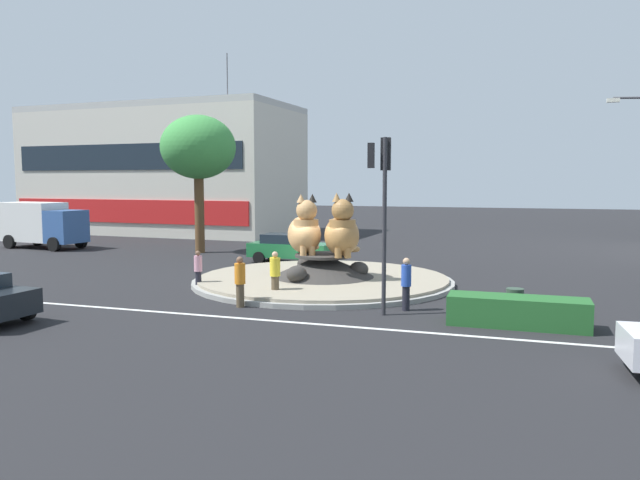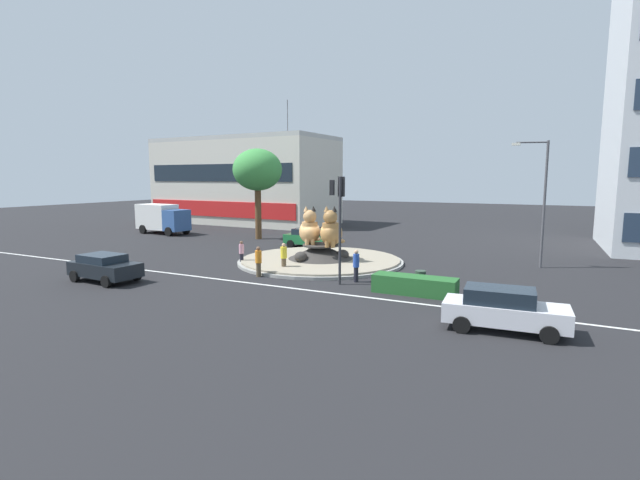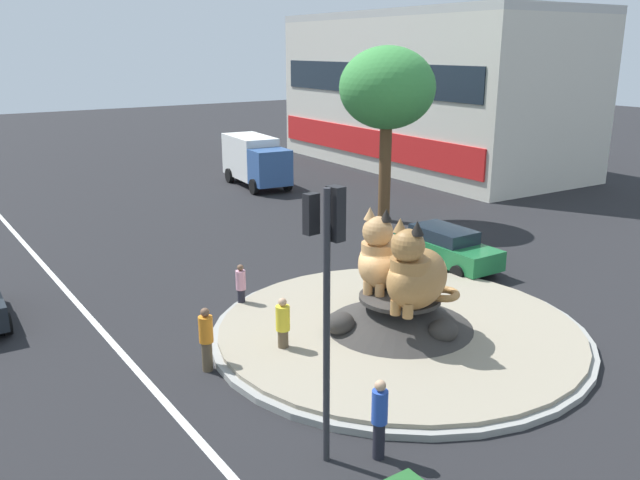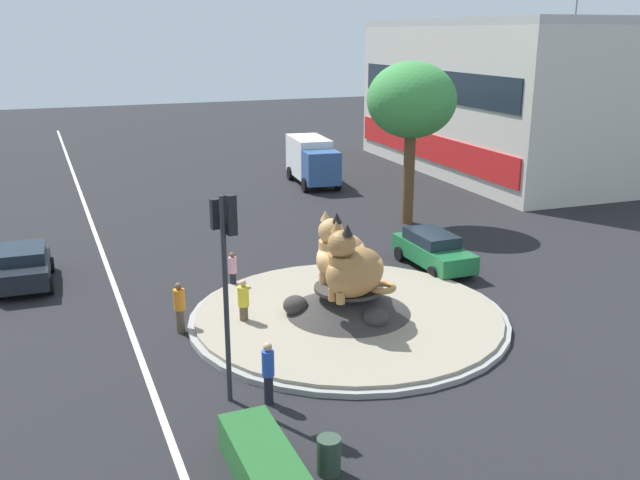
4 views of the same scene
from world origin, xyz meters
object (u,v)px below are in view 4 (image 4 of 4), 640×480
(shophouse_block, at_px, (494,97))
(litter_bin, at_px, (329,456))
(traffic_light_mast, at_px, (226,254))
(pedestrian_blue_shirt, at_px, (268,371))
(broadleaf_tree_behind_island, at_px, (412,101))
(pedestrian_orange_shirt, at_px, (180,306))
(delivery_box_truck, at_px, (312,160))
(pedestrian_yellow_shirt, at_px, (243,303))
(parked_car_right, at_px, (24,266))
(hatchback_near_shophouse, at_px, (433,250))
(cat_statue_calico, at_px, (339,254))
(pedestrian_pink_shirt, at_px, (233,270))
(cat_statue_tabby, at_px, (353,269))

(shophouse_block, distance_m, litter_bin, 38.90)
(traffic_light_mast, relative_size, pedestrian_blue_shirt, 3.20)
(litter_bin, bearing_deg, broadleaf_tree_behind_island, 146.19)
(pedestrian_orange_shirt, xyz_separation_m, delivery_box_truck, (-20.56, 12.95, 0.69))
(pedestrian_yellow_shirt, bearing_deg, parked_car_right, 58.93)
(pedestrian_yellow_shirt, bearing_deg, hatchback_near_shophouse, -55.92)
(cat_statue_calico, relative_size, litter_bin, 3.28)
(delivery_box_truck, height_order, litter_bin, delivery_box_truck)
(cat_statue_calico, height_order, pedestrian_orange_shirt, cat_statue_calico)
(cat_statue_calico, distance_m, parked_car_right, 12.84)
(pedestrian_yellow_shirt, distance_m, delivery_box_truck, 23.67)
(pedestrian_yellow_shirt, distance_m, hatchback_near_shophouse, 9.73)
(shophouse_block, height_order, broadleaf_tree_behind_island, shophouse_block)
(pedestrian_pink_shirt, bearing_deg, delivery_box_truck, 97.72)
(traffic_light_mast, bearing_deg, shophouse_block, 36.88)
(cat_statue_calico, height_order, litter_bin, cat_statue_calico)
(shophouse_block, xyz_separation_m, parked_car_right, (13.20, -31.56, -4.49))
(traffic_light_mast, relative_size, hatchback_near_shophouse, 1.30)
(pedestrian_orange_shirt, bearing_deg, delivery_box_truck, -105.64)
(cat_statue_tabby, height_order, hatchback_near_shophouse, cat_statue_tabby)
(cat_statue_tabby, height_order, shophouse_block, shophouse_block)
(cat_statue_calico, distance_m, pedestrian_yellow_shirt, 3.81)
(traffic_light_mast, height_order, broadleaf_tree_behind_island, broadleaf_tree_behind_island)
(pedestrian_pink_shirt, relative_size, delivery_box_truck, 0.25)
(shophouse_block, xyz_separation_m, broadleaf_tree_behind_island, (10.70, -12.81, 1.05))
(pedestrian_pink_shirt, distance_m, parked_car_right, 8.40)
(pedestrian_blue_shirt, height_order, pedestrian_orange_shirt, pedestrian_blue_shirt)
(cat_statue_tabby, relative_size, delivery_box_truck, 0.47)
(pedestrian_blue_shirt, xyz_separation_m, delivery_box_truck, (-26.13, 11.68, 0.66))
(parked_car_right, bearing_deg, litter_bin, 24.28)
(cat_statue_tabby, height_order, pedestrian_yellow_shirt, cat_statue_tabby)
(traffic_light_mast, xyz_separation_m, shophouse_block, (-25.07, 26.35, 1.11))
(traffic_light_mast, height_order, pedestrian_pink_shirt, traffic_light_mast)
(cat_statue_calico, distance_m, delivery_box_truck, 22.17)
(cat_statue_calico, relative_size, hatchback_near_shophouse, 0.67)
(cat_statue_calico, bearing_deg, hatchback_near_shophouse, 177.68)
(cat_statue_calico, bearing_deg, pedestrian_yellow_shirt, -28.27)
(cat_statue_tabby, distance_m, broadleaf_tree_behind_island, 15.00)
(cat_statue_tabby, relative_size, pedestrian_pink_shirt, 1.88)
(pedestrian_blue_shirt, bearing_deg, pedestrian_orange_shirt, 84.93)
(cat_statue_tabby, bearing_deg, pedestrian_blue_shirt, 20.48)
(cat_statue_tabby, bearing_deg, shophouse_block, -153.50)
(broadleaf_tree_behind_island, bearing_deg, pedestrian_blue_shirt, -40.19)
(pedestrian_pink_shirt, xyz_separation_m, pedestrian_orange_shirt, (3.17, -2.70, 0.11))
(pedestrian_yellow_shirt, bearing_deg, cat_statue_calico, -72.60)
(cat_statue_tabby, distance_m, hatchback_near_shophouse, 7.72)
(shophouse_block, relative_size, broadleaf_tree_behind_island, 2.77)
(cat_statue_calico, relative_size, broadleaf_tree_behind_island, 0.35)
(pedestrian_orange_shirt, xyz_separation_m, litter_bin, (9.07, 1.55, -0.49))
(broadleaf_tree_behind_island, relative_size, parked_car_right, 2.01)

